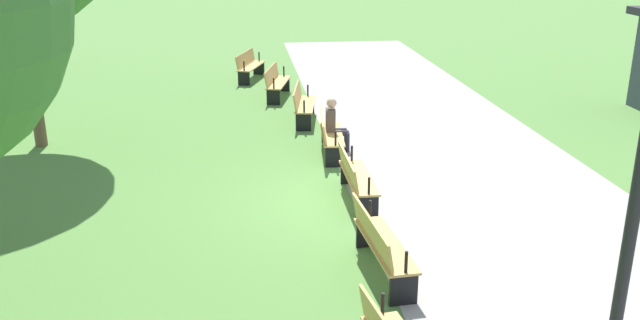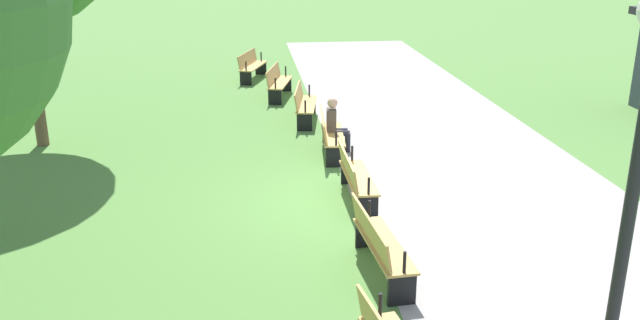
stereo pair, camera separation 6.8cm
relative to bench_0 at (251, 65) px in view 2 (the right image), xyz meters
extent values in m
plane|color=#54843D|center=(10.67, 1.72, -0.48)|extent=(120.00, 120.00, 0.00)
cube|color=#A39E99|center=(10.67, 4.18, -0.47)|extent=(36.34, 5.10, 0.01)
cube|color=tan|center=(0.02, 0.07, -0.03)|extent=(1.89, 0.98, 0.04)
cube|color=tan|center=(-0.04, -0.12, 0.21)|extent=(1.79, 0.66, 0.40)
cube|color=black|center=(-0.80, 0.33, -0.26)|extent=(0.17, 0.37, 0.43)
cylinder|color=black|center=(-0.79, 0.35, 0.13)|extent=(0.06, 0.06, 0.30)
cube|color=black|center=(0.84, -0.20, -0.26)|extent=(0.17, 0.37, 0.43)
cylinder|color=black|center=(0.85, -0.18, 0.13)|extent=(0.06, 0.06, 0.30)
cube|color=tan|center=(2.63, 0.79, -0.03)|extent=(1.89, 0.85, 0.04)
cube|color=tan|center=(2.58, 0.59, 0.21)|extent=(1.82, 0.52, 0.40)
cube|color=black|center=(1.79, 0.98, -0.26)|extent=(0.14, 0.38, 0.43)
cylinder|color=black|center=(1.79, 1.00, 0.13)|extent=(0.05, 0.05, 0.30)
cube|color=black|center=(3.46, 0.59, -0.26)|extent=(0.14, 0.38, 0.43)
cylinder|color=black|center=(3.47, 0.61, 0.13)|extent=(0.05, 0.05, 0.30)
cube|color=tan|center=(5.28, 1.30, -0.03)|extent=(1.89, 0.72, 0.04)
cube|color=tan|center=(5.25, 1.11, 0.21)|extent=(1.84, 0.39, 0.40)
cube|color=black|center=(4.43, 1.44, -0.26)|extent=(0.12, 0.38, 0.43)
cylinder|color=black|center=(4.43, 1.46, 0.13)|extent=(0.05, 0.05, 0.30)
cube|color=black|center=(6.13, 1.17, -0.26)|extent=(0.12, 0.38, 0.43)
cylinder|color=black|center=(6.13, 1.19, 0.13)|extent=(0.05, 0.05, 0.30)
cube|color=tan|center=(7.97, 1.62, -0.03)|extent=(1.87, 0.58, 0.04)
cube|color=tan|center=(7.95, 1.42, 0.21)|extent=(1.84, 0.25, 0.40)
cube|color=black|center=(7.11, 1.68, -0.26)|extent=(0.09, 0.38, 0.43)
cylinder|color=black|center=(7.11, 1.70, 0.13)|extent=(0.05, 0.05, 0.30)
cube|color=black|center=(8.82, 1.55, -0.26)|extent=(0.09, 0.38, 0.43)
cylinder|color=black|center=(8.83, 1.57, 0.13)|extent=(0.05, 0.05, 0.30)
cube|color=tan|center=(10.67, 1.72, -0.03)|extent=(1.84, 0.44, 0.04)
cube|color=tan|center=(10.67, 1.52, 0.21)|extent=(1.84, 0.10, 0.40)
cube|color=black|center=(9.81, 1.72, -0.26)|extent=(0.06, 0.37, 0.43)
cylinder|color=black|center=(9.81, 1.74, 0.13)|extent=(0.04, 0.04, 0.30)
cube|color=black|center=(11.53, 1.72, -0.26)|extent=(0.06, 0.37, 0.43)
cylinder|color=black|center=(11.53, 1.74, 0.13)|extent=(0.04, 0.04, 0.30)
cube|color=tan|center=(13.37, 1.62, -0.03)|extent=(1.87, 0.58, 0.04)
cube|color=tan|center=(13.39, 1.42, 0.21)|extent=(1.84, 0.25, 0.40)
cube|color=black|center=(12.51, 1.55, -0.26)|extent=(0.09, 0.38, 0.43)
cylinder|color=black|center=(12.51, 1.57, 0.13)|extent=(0.05, 0.05, 0.30)
cube|color=black|center=(14.23, 1.68, -0.26)|extent=(0.09, 0.38, 0.43)
cylinder|color=black|center=(14.23, 1.70, 0.13)|extent=(0.05, 0.05, 0.30)
cylinder|color=black|center=(15.20, 1.19, 0.13)|extent=(0.05, 0.05, 0.30)
cube|color=#4C4238|center=(7.75, 1.61, 0.22)|extent=(0.33, 0.22, 0.50)
sphere|color=tan|center=(7.76, 1.63, 0.61)|extent=(0.22, 0.22, 0.22)
cylinder|color=#23232D|center=(7.68, 1.80, -0.05)|extent=(0.16, 0.37, 0.13)
cylinder|color=#23232D|center=(7.69, 1.98, -0.26)|extent=(0.12, 0.12, 0.43)
cylinder|color=#23232D|center=(7.86, 1.79, -0.05)|extent=(0.16, 0.37, 0.13)
cylinder|color=#23232D|center=(7.87, 1.96, -0.26)|extent=(0.12, 0.12, 0.43)
cylinder|color=brown|center=(6.58, -4.83, 1.22)|extent=(0.27, 0.27, 3.38)
cylinder|color=black|center=(17.38, 2.57, 1.50)|extent=(0.10, 0.10, 3.94)
camera|label=1|loc=(21.63, -0.29, 4.11)|focal=37.50mm
camera|label=2|loc=(21.64, -0.23, 4.11)|focal=37.50mm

